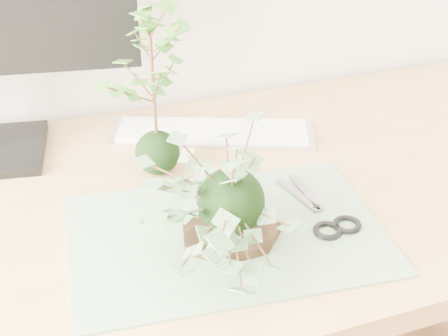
{
  "coord_description": "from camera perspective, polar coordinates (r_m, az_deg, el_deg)",
  "views": [
    {
      "loc": [
        -0.26,
        0.41,
        1.32
      ],
      "look_at": [
        0.0,
        1.14,
        0.84
      ],
      "focal_mm": 50.0,
      "sensor_mm": 36.0,
      "label": 1
    }
  ],
  "objects": [
    {
      "name": "keyboard",
      "position": [
        1.21,
        -1.05,
        3.27
      ],
      "size": [
        0.4,
        0.25,
        0.02
      ],
      "rotation": [
        0.0,
        0.0,
        -0.38
      ],
      "color": "#BCBCBC",
      "rests_on": "desk"
    },
    {
      "name": "scissors",
      "position": [
        0.98,
        9.43,
        -4.69
      ],
      "size": [
        0.08,
        0.18,
        0.01
      ],
      "rotation": [
        0.0,
        0.0,
        0.1
      ],
      "color": "gray",
      "rests_on": "cutting_mat"
    },
    {
      "name": "maple_kokedama",
      "position": [
        1.0,
        -6.71,
        10.73
      ],
      "size": [
        0.22,
        0.22,
        0.32
      ],
      "rotation": [
        0.0,
        0.0,
        -0.35
      ],
      "color": "black",
      "rests_on": "desk"
    },
    {
      "name": "stone_dish",
      "position": [
        0.93,
        0.62,
        -5.95
      ],
      "size": [
        0.16,
        0.16,
        0.01
      ],
      "primitive_type": "cylinder",
      "rotation": [
        0.0,
        0.0,
        0.03
      ],
      "color": "black",
      "rests_on": "cutting_mat"
    },
    {
      "name": "cutting_mat",
      "position": [
        0.94,
        0.22,
        -6.05
      ],
      "size": [
        0.5,
        0.36,
        0.0
      ],
      "primitive_type": "cube",
      "rotation": [
        0.0,
        0.0,
        -0.1
      ],
      "color": "#659463",
      "rests_on": "desk"
    },
    {
      "name": "ivy_kokedama",
      "position": [
        0.87,
        0.66,
        -0.55
      ],
      "size": [
        0.28,
        0.28,
        0.2
      ],
      "rotation": [
        0.0,
        0.0,
        0.0
      ],
      "color": "black",
      "rests_on": "stone_dish"
    },
    {
      "name": "desk",
      "position": [
        1.1,
        0.35,
        -5.7
      ],
      "size": [
        1.6,
        0.7,
        0.74
      ],
      "color": "tan",
      "rests_on": "ground_plane"
    }
  ]
}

